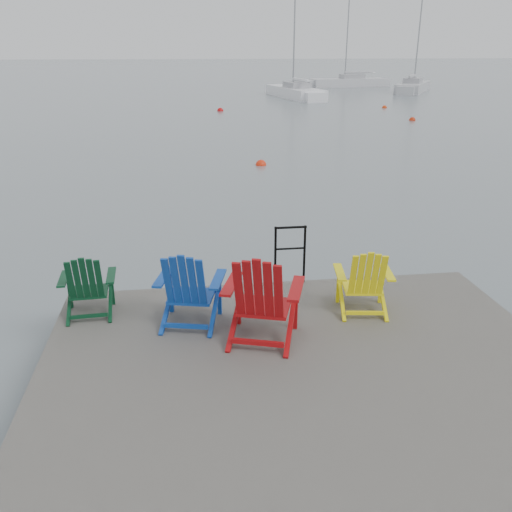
{
  "coord_description": "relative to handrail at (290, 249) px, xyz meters",
  "views": [
    {
      "loc": [
        -1.26,
        -4.93,
        3.83
      ],
      "look_at": [
        -0.22,
        2.73,
        0.85
      ],
      "focal_mm": 38.0,
      "sensor_mm": 36.0,
      "label": 1
    }
  ],
  "objects": [
    {
      "name": "handrail",
      "position": [
        0.0,
        0.0,
        0.0
      ],
      "size": [
        0.48,
        0.04,
        0.9
      ],
      "color": "black",
      "rests_on": "dock"
    },
    {
      "name": "buoy_d",
      "position": [
        12.23,
        29.0,
        -1.04
      ],
      "size": [
        0.33,
        0.33,
        0.33
      ],
      "primitive_type": "sphere",
      "color": "red",
      "rests_on": "ground"
    },
    {
      "name": "buoy_a",
      "position": [
        1.18,
        11.18,
        -1.04
      ],
      "size": [
        0.37,
        0.37,
        0.37
      ],
      "primitive_type": "sphere",
      "color": "red",
      "rests_on": "ground"
    },
    {
      "name": "chair_red",
      "position": [
        -0.67,
        -1.66,
        0.04
      ],
      "size": [
        1.1,
        1.05,
        1.16
      ],
      "rotation": [
        0.0,
        0.0,
        -0.31
      ],
      "color": "#A20B0E",
      "rests_on": "dock"
    },
    {
      "name": "buoy_c",
      "position": [
        11.4,
        22.31,
        -1.04
      ],
      "size": [
        0.36,
        0.36,
        0.36
      ],
      "primitive_type": "sphere",
      "color": "red",
      "rests_on": "ground"
    },
    {
      "name": "sailboat_far",
      "position": [
        16.07,
        50.16,
        -0.69
      ],
      "size": [
        8.16,
        3.13,
        11.04
      ],
      "rotation": [
        0.0,
        0.0,
        1.71
      ],
      "color": "silver",
      "rests_on": "ground"
    },
    {
      "name": "sailboat_near",
      "position": [
        7.84,
        37.89,
        -0.69
      ],
      "size": [
        3.52,
        8.73,
        11.71
      ],
      "rotation": [
        0.0,
        0.0,
        0.16
      ],
      "color": "white",
      "rests_on": "ground"
    },
    {
      "name": "chair_blue",
      "position": [
        -1.52,
        -1.14,
        -0.02
      ],
      "size": [
        0.96,
        0.9,
        1.04
      ],
      "rotation": [
        0.0,
        0.0,
        -0.24
      ],
      "color": "#0F3D9D",
      "rests_on": "dock"
    },
    {
      "name": "chair_yellow",
      "position": [
        0.79,
        -1.09,
        -0.07
      ],
      "size": [
        0.82,
        0.77,
        0.94
      ],
      "rotation": [
        0.0,
        0.0,
        -0.15
      ],
      "color": "yellow",
      "rests_on": "dock"
    },
    {
      "name": "dock",
      "position": [
        -0.25,
        -2.45,
        -0.69
      ],
      "size": [
        6.0,
        5.0,
        1.4
      ],
      "color": "#292724",
      "rests_on": "ground"
    },
    {
      "name": "buoy_b",
      "position": [
        1.03,
        28.53,
        -1.04
      ],
      "size": [
        0.41,
        0.41,
        0.41
      ],
      "primitive_type": "sphere",
      "color": "#BE0B0D",
      "rests_on": "ground"
    },
    {
      "name": "chair_green",
      "position": [
        -2.83,
        -0.7,
        -0.09
      ],
      "size": [
        0.74,
        0.69,
        0.89
      ],
      "rotation": [
        0.0,
        0.0,
        0.05
      ],
      "color": "#09351C",
      "rests_on": "dock"
    },
    {
      "name": "sailboat_mid",
      "position": [
        19.93,
        42.56,
        -0.69
      ],
      "size": [
        5.98,
        7.97,
        11.17
      ],
      "rotation": [
        0.0,
        0.0,
        -0.55
      ],
      "color": "#BCBCC0",
      "rests_on": "ground"
    },
    {
      "name": "ground",
      "position": [
        -0.25,
        -2.45,
        -1.04
      ],
      "size": [
        400.0,
        400.0,
        0.0
      ],
      "primitive_type": "plane",
      "color": "slate",
      "rests_on": "ground"
    }
  ]
}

